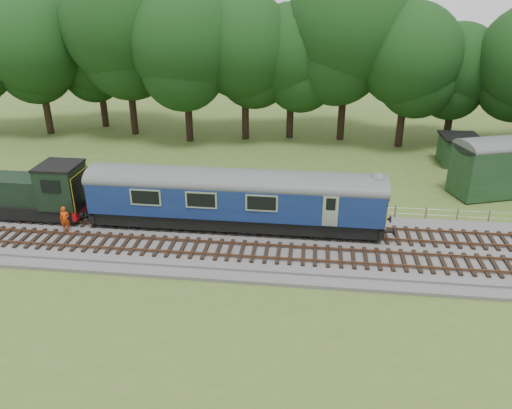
# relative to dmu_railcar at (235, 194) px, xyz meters

# --- Properties ---
(ground) EXTENTS (120.00, 120.00, 0.00)m
(ground) POSITION_rel_dmu_railcar_xyz_m (2.25, -1.40, -2.61)
(ground) COLOR #456424
(ground) RESTS_ON ground
(ballast) EXTENTS (70.00, 7.00, 0.35)m
(ballast) POSITION_rel_dmu_railcar_xyz_m (2.25, -1.40, -2.43)
(ballast) COLOR #4C4C4F
(ballast) RESTS_ON ground
(track_north) EXTENTS (67.20, 2.40, 0.21)m
(track_north) POSITION_rel_dmu_railcar_xyz_m (2.25, -0.00, -2.19)
(track_north) COLOR black
(track_north) RESTS_ON ballast
(track_south) EXTENTS (67.20, 2.40, 0.21)m
(track_south) POSITION_rel_dmu_railcar_xyz_m (2.25, -3.00, -2.19)
(track_south) COLOR black
(track_south) RESTS_ON ballast
(fence) EXTENTS (64.00, 0.12, 1.00)m
(fence) POSITION_rel_dmu_railcar_xyz_m (2.25, 3.10, -2.61)
(fence) COLOR #6B6054
(fence) RESTS_ON ground
(tree_line) EXTENTS (70.00, 8.00, 18.00)m
(tree_line) POSITION_rel_dmu_railcar_xyz_m (2.25, 20.60, -2.61)
(tree_line) COLOR black
(tree_line) RESTS_ON ground
(dmu_railcar) EXTENTS (18.05, 2.86, 3.88)m
(dmu_railcar) POSITION_rel_dmu_railcar_xyz_m (0.00, 0.00, 0.00)
(dmu_railcar) COLOR black
(dmu_railcar) RESTS_ON ground
(shunter_loco) EXTENTS (8.91, 2.60, 3.38)m
(shunter_loco) POSITION_rel_dmu_railcar_xyz_m (-13.93, 0.00, -0.63)
(shunter_loco) COLOR black
(shunter_loco) RESTS_ON ground
(worker) EXTENTS (0.65, 0.48, 1.63)m
(worker) POSITION_rel_dmu_railcar_xyz_m (-10.40, -1.73, -1.44)
(worker) COLOR red
(worker) RESTS_ON ballast
(shed) EXTENTS (3.23, 3.23, 2.55)m
(shed) POSITION_rel_dmu_railcar_xyz_m (16.98, 14.79, -1.32)
(shed) COLOR #18351A
(shed) RESTS_ON ground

